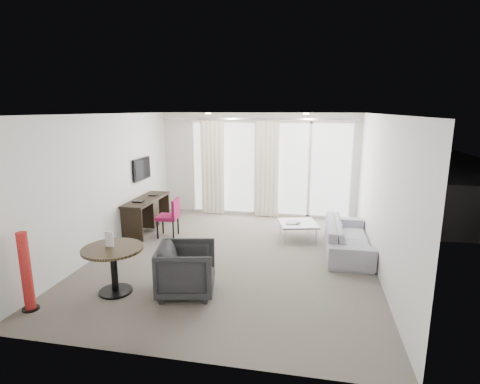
% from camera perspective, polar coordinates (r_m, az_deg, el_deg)
% --- Properties ---
extents(floor, '(5.00, 6.00, 0.00)m').
position_cam_1_polar(floor, '(7.07, -0.95, -9.79)').
color(floor, '#655E54').
rests_on(floor, ground).
extents(ceiling, '(5.00, 6.00, 0.00)m').
position_cam_1_polar(ceiling, '(6.54, -1.03, 11.80)').
color(ceiling, white).
rests_on(ceiling, ground).
extents(wall_left, '(0.00, 6.00, 2.60)m').
position_cam_1_polar(wall_left, '(7.60, -19.75, 1.30)').
color(wall_left, silver).
rests_on(wall_left, ground).
extents(wall_right, '(0.00, 6.00, 2.60)m').
position_cam_1_polar(wall_right, '(6.64, 20.62, -0.31)').
color(wall_right, silver).
rests_on(wall_right, ground).
extents(wall_front, '(5.00, 0.00, 2.60)m').
position_cam_1_polar(wall_front, '(3.91, -10.31, -8.35)').
color(wall_front, silver).
rests_on(wall_front, ground).
extents(window_panel, '(4.00, 0.02, 2.38)m').
position_cam_1_polar(window_panel, '(9.56, 4.53, 3.55)').
color(window_panel, white).
rests_on(window_panel, ground).
extents(window_frame, '(4.10, 0.06, 2.44)m').
position_cam_1_polar(window_frame, '(9.54, 4.52, 3.53)').
color(window_frame, white).
rests_on(window_frame, ground).
extents(curtain_left, '(0.60, 0.20, 2.38)m').
position_cam_1_polar(curtain_left, '(9.67, -4.17, 3.65)').
color(curtain_left, '#F2E7CA').
rests_on(curtain_left, ground).
extents(curtain_right, '(0.60, 0.20, 2.38)m').
position_cam_1_polar(curtain_right, '(9.40, 4.11, 3.40)').
color(curtain_right, '#F2E7CA').
rests_on(curtain_right, ground).
extents(curtain_track, '(4.80, 0.04, 0.04)m').
position_cam_1_polar(curtain_track, '(9.32, 2.68, 11.07)').
color(curtain_track, '#B2B2B7').
rests_on(curtain_track, ceiling).
extents(downlight_a, '(0.12, 0.12, 0.02)m').
position_cam_1_polar(downlight_a, '(8.31, -4.87, 11.83)').
color(downlight_a, '#FFE0B2').
rests_on(downlight_a, ceiling).
extents(downlight_b, '(0.12, 0.12, 0.02)m').
position_cam_1_polar(downlight_b, '(8.00, 10.07, 11.66)').
color(downlight_b, '#FFE0B2').
rests_on(downlight_b, ceiling).
extents(desk, '(0.49, 1.57, 0.74)m').
position_cam_1_polar(desk, '(8.67, -13.97, -3.36)').
color(desk, black).
rests_on(desk, floor).
extents(tv, '(0.05, 0.80, 0.50)m').
position_cam_1_polar(tv, '(8.83, -14.76, 3.42)').
color(tv, black).
rests_on(tv, wall_left).
extents(desk_chair, '(0.48, 0.46, 0.84)m').
position_cam_1_polar(desk_chair, '(8.15, -10.98, -3.85)').
color(desk_chair, maroon).
rests_on(desk_chair, floor).
extents(round_table, '(1.07, 1.07, 0.71)m').
position_cam_1_polar(round_table, '(5.95, -18.63, -11.21)').
color(round_table, '#362817').
rests_on(round_table, floor).
extents(menu_card, '(0.13, 0.03, 0.23)m').
position_cam_1_polar(menu_card, '(5.87, -19.22, -7.74)').
color(menu_card, white).
rests_on(menu_card, round_table).
extents(red_lamp, '(0.29, 0.29, 1.11)m').
position_cam_1_polar(red_lamp, '(5.86, -29.81, -10.50)').
color(red_lamp, '#B22220').
rests_on(red_lamp, floor).
extents(tub_armchair, '(0.98, 0.96, 0.75)m').
position_cam_1_polar(tub_armchair, '(5.67, -8.15, -11.61)').
color(tub_armchair, '#242426').
rests_on(tub_armchair, floor).
extents(coffee_table, '(0.93, 0.93, 0.34)m').
position_cam_1_polar(coffee_table, '(8.05, 8.78, -5.81)').
color(coffee_table, gray).
rests_on(coffee_table, floor).
extents(remote, '(0.09, 0.18, 0.02)m').
position_cam_1_polar(remote, '(7.94, 8.87, -4.66)').
color(remote, black).
rests_on(remote, coffee_table).
extents(magazine, '(0.23, 0.29, 0.02)m').
position_cam_1_polar(magazine, '(7.98, 7.86, -4.54)').
color(magazine, gray).
rests_on(magazine, coffee_table).
extents(sofa, '(0.79, 2.02, 0.59)m').
position_cam_1_polar(sofa, '(7.49, 16.07, -6.57)').
color(sofa, '#93919E').
rests_on(sofa, floor).
extents(terrace_slab, '(5.60, 3.00, 0.12)m').
position_cam_1_polar(terrace_slab, '(11.29, 5.31, -1.61)').
color(terrace_slab, '#4D4D50').
rests_on(terrace_slab, ground).
extents(rattan_chair_a, '(0.70, 0.70, 0.86)m').
position_cam_1_polar(rattan_chair_a, '(10.69, 9.04, 0.17)').
color(rattan_chair_a, brown).
rests_on(rattan_chair_a, terrace_slab).
extents(rattan_chair_b, '(0.73, 0.73, 0.90)m').
position_cam_1_polar(rattan_chair_b, '(11.60, 15.43, 0.94)').
color(rattan_chair_b, brown).
rests_on(rattan_chair_b, terrace_slab).
extents(rattan_table, '(0.58, 0.58, 0.51)m').
position_cam_1_polar(rattan_table, '(10.28, 9.56, -1.33)').
color(rattan_table, brown).
rests_on(rattan_table, terrace_slab).
extents(balustrade, '(5.50, 0.06, 1.05)m').
position_cam_1_polar(balustrade, '(12.58, 6.04, 2.44)').
color(balustrade, '#B2B2B7').
rests_on(balustrade, terrace_slab).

